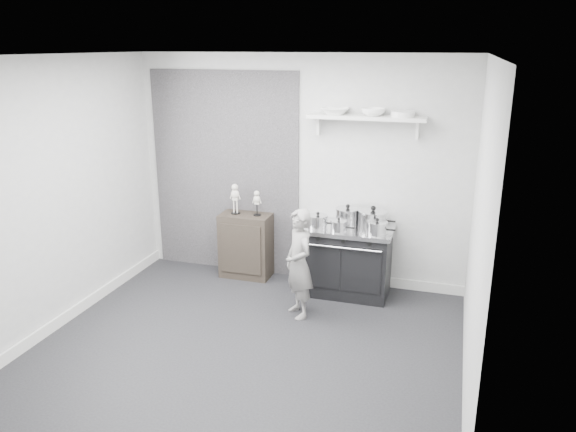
# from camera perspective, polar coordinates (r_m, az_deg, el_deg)

# --- Properties ---
(ground) EXTENTS (4.00, 4.00, 0.00)m
(ground) POSITION_cam_1_polar(r_m,az_deg,el_deg) (5.58, -4.18, -12.96)
(ground) COLOR black
(ground) RESTS_ON ground
(room_shell) EXTENTS (4.02, 3.62, 2.71)m
(room_shell) POSITION_cam_1_polar(r_m,az_deg,el_deg) (5.13, -4.90, 4.07)
(room_shell) COLOR silver
(room_shell) RESTS_ON ground
(wall_shelf) EXTENTS (1.30, 0.26, 0.24)m
(wall_shelf) POSITION_cam_1_polar(r_m,az_deg,el_deg) (6.29, 7.97, 9.79)
(wall_shelf) COLOR silver
(wall_shelf) RESTS_ON room_shell
(stove) EXTENTS (1.00, 0.63, 0.80)m
(stove) POSITION_cam_1_polar(r_m,az_deg,el_deg) (6.52, 6.07, -4.48)
(stove) COLOR black
(stove) RESTS_ON ground
(side_cabinet) EXTENTS (0.62, 0.36, 0.80)m
(side_cabinet) POSITION_cam_1_polar(r_m,az_deg,el_deg) (6.98, -4.26, -2.98)
(side_cabinet) COLOR black
(side_cabinet) RESTS_ON ground
(child) EXTENTS (0.49, 0.51, 1.18)m
(child) POSITION_cam_1_polar(r_m,az_deg,el_deg) (5.88, 1.12, -4.86)
(child) COLOR gray
(child) RESTS_ON ground
(pot_front_left) EXTENTS (0.31, 0.22, 0.19)m
(pot_front_left) POSITION_cam_1_polar(r_m,az_deg,el_deg) (6.31, 3.06, -0.56)
(pot_front_left) COLOR silver
(pot_front_left) RESTS_ON stove
(pot_back_left) EXTENTS (0.37, 0.28, 0.23)m
(pot_back_left) POSITION_cam_1_polar(r_m,az_deg,el_deg) (6.50, 6.07, 0.04)
(pot_back_left) COLOR silver
(pot_back_left) RESTS_ON stove
(pot_back_right) EXTENTS (0.42, 0.34, 0.25)m
(pot_back_right) POSITION_cam_1_polar(r_m,az_deg,el_deg) (6.39, 8.62, -0.29)
(pot_back_right) COLOR silver
(pot_back_right) RESTS_ON stove
(pot_front_right) EXTENTS (0.32, 0.23, 0.19)m
(pot_front_right) POSITION_cam_1_polar(r_m,az_deg,el_deg) (6.16, 9.02, -1.21)
(pot_front_right) COLOR silver
(pot_front_right) RESTS_ON stove
(pot_front_center) EXTENTS (0.27, 0.18, 0.16)m
(pot_front_center) POSITION_cam_1_polar(r_m,az_deg,el_deg) (6.21, 5.19, -1.01)
(pot_front_center) COLOR silver
(pot_front_center) RESTS_ON stove
(skeleton_full) EXTENTS (0.12, 0.08, 0.43)m
(skeleton_full) POSITION_cam_1_polar(r_m,az_deg,el_deg) (6.84, -5.39, 1.98)
(skeleton_full) COLOR beige
(skeleton_full) RESTS_ON side_cabinet
(skeleton_torso) EXTENTS (0.10, 0.06, 0.35)m
(skeleton_torso) POSITION_cam_1_polar(r_m,az_deg,el_deg) (6.75, -3.18, 1.49)
(skeleton_torso) COLOR beige
(skeleton_torso) RESTS_ON side_cabinet
(bowl_large) EXTENTS (0.31, 0.31, 0.08)m
(bowl_large) POSITION_cam_1_polar(r_m,az_deg,el_deg) (6.34, 4.81, 10.58)
(bowl_large) COLOR white
(bowl_large) RESTS_ON wall_shelf
(bowl_small) EXTENTS (0.26, 0.26, 0.08)m
(bowl_small) POSITION_cam_1_polar(r_m,az_deg,el_deg) (6.27, 8.64, 10.40)
(bowl_small) COLOR white
(bowl_small) RESTS_ON wall_shelf
(plate_stack) EXTENTS (0.25, 0.25, 0.06)m
(plate_stack) POSITION_cam_1_polar(r_m,az_deg,el_deg) (6.23, 11.59, 10.11)
(plate_stack) COLOR white
(plate_stack) RESTS_ON wall_shelf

